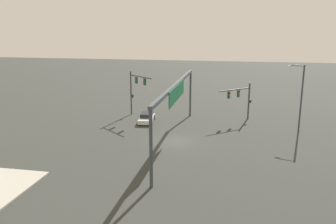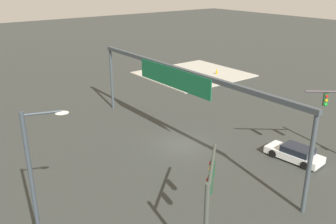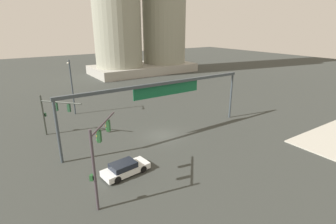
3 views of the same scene
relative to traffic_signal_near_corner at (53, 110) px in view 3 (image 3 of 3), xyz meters
The scene contains 6 objects.
ground_plane 13.64m from the traffic_signal_near_corner, 33.83° to the right, with size 200.57×200.57×0.00m, color #333632.
traffic_signal_near_corner is the anchor object (origin of this frame).
traffic_signal_opposite_side 15.08m from the traffic_signal_near_corner, 88.10° to the right, with size 3.69×4.08×6.46m.
streetlamp_curved_arm 8.18m from the traffic_signal_near_corner, 59.35° to the left, with size 0.87×1.99×8.33m.
overhead_sign_gantry 13.52m from the traffic_signal_near_corner, 32.73° to the right, with size 24.19×0.43×6.77m.
sedan_car_approaching 13.44m from the traffic_signal_near_corner, 74.69° to the right, with size 4.54×2.25×1.21m.
Camera 3 is at (-15.68, -24.63, 13.05)m, focal length 27.34 mm.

